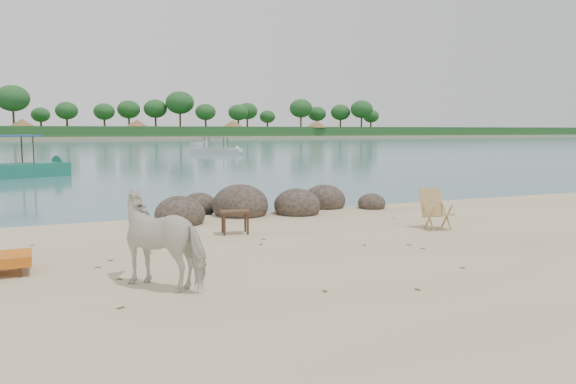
% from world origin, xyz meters
% --- Properties ---
extents(water, '(400.00, 400.00, 0.00)m').
position_xyz_m(water, '(0.00, 90.00, 0.00)').
color(water, '#3A6774').
rests_on(water, ground).
extents(far_shore, '(420.00, 90.00, 1.40)m').
position_xyz_m(far_shore, '(0.00, 170.00, 0.00)').
color(far_shore, tan).
rests_on(far_shore, ground).
extents(far_scenery, '(420.00, 18.00, 9.50)m').
position_xyz_m(far_scenery, '(0.03, 136.70, 3.14)').
color(far_scenery, '#1E4C1E').
rests_on(far_scenery, ground).
extents(boulders, '(6.34, 2.91, 1.05)m').
position_xyz_m(boulders, '(1.45, 5.73, 0.21)').
color(boulders, '#2F251F').
rests_on(boulders, ground).
extents(cow, '(1.53, 1.63, 1.30)m').
position_xyz_m(cow, '(-2.11, -0.00, 0.65)').
color(cow, silver).
rests_on(cow, ground).
extents(side_table, '(0.65, 0.47, 0.48)m').
position_xyz_m(side_table, '(-0.03, 3.27, 0.24)').
color(side_table, '#2F2313').
rests_on(side_table, ground).
extents(deck_chair, '(0.61, 0.66, 0.87)m').
position_xyz_m(deck_chair, '(4.16, 2.04, 0.44)').
color(deck_chair, tan).
rests_on(deck_chair, ground).
extents(boat_near, '(6.66, 4.09, 3.23)m').
position_xyz_m(boat_near, '(-5.36, 21.31, 1.61)').
color(boat_near, '#1C7259').
rests_on(boat_near, water).
extents(boat_mid, '(4.94, 4.42, 2.65)m').
position_xyz_m(boat_mid, '(11.33, 43.52, 1.33)').
color(boat_mid, '#BABAB5').
rests_on(boat_mid, water).
extents(boat_far, '(4.03, 4.48, 0.57)m').
position_xyz_m(boat_far, '(17.02, 71.40, 0.29)').
color(boat_far, '#B6B7B2').
rests_on(boat_far, water).
extents(dead_leaves, '(8.14, 5.41, 0.00)m').
position_xyz_m(dead_leaves, '(-0.28, 1.20, 0.01)').
color(dead_leaves, brown).
rests_on(dead_leaves, ground).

